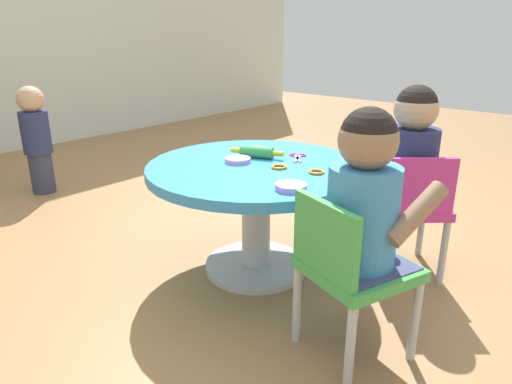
{
  "coord_description": "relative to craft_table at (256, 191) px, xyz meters",
  "views": [
    {
      "loc": [
        -1.36,
        -1.17,
        0.98
      ],
      "look_at": [
        0.0,
        0.0,
        0.35
      ],
      "focal_mm": 32.37,
      "sensor_mm": 36.0,
      "label": 1
    }
  ],
  "objects": [
    {
      "name": "seated_child_left",
      "position": [
        -0.2,
        -0.59,
        0.17
      ],
      "size": [
        0.41,
        0.37,
        0.51
      ],
      "color": "#3F4772",
      "rests_on": "ground"
    },
    {
      "name": "child_chair_left",
      "position": [
        -0.24,
        -0.58,
        -0.05
      ],
      "size": [
        0.38,
        0.38,
        0.54
      ],
      "color": "#B7B7BC",
      "rests_on": "ground"
    },
    {
      "name": "cookie_cutter_0",
      "position": [
        0.2,
        0.15,
        0.12
      ],
      "size": [
        0.07,
        0.07,
        0.01
      ],
      "primitive_type": "torus",
      "color": "#D83FA5",
      "rests_on": "craft_table"
    },
    {
      "name": "craft_scissors",
      "position": [
        0.2,
        -0.06,
        0.12
      ],
      "size": [
        0.14,
        0.12,
        0.01
      ],
      "color": "silver",
      "rests_on": "craft_table"
    },
    {
      "name": "playdough_blob_1",
      "position": [
        -0.16,
        -0.29,
        0.12
      ],
      "size": [
        0.11,
        0.11,
        0.02
      ],
      "primitive_type": "cylinder",
      "color": "#CC99E5",
      "rests_on": "craft_table"
    },
    {
      "name": "cookie_cutter_1",
      "position": [
        0.06,
        -0.25,
        0.12
      ],
      "size": [
        0.06,
        0.06,
        0.01
      ],
      "primitive_type": "torus",
      "color": "orange",
      "rests_on": "craft_table"
    },
    {
      "name": "playdough_blob_0",
      "position": [
        -0.02,
        0.08,
        0.12
      ],
      "size": [
        0.11,
        0.11,
        0.02
      ],
      "primitive_type": "cylinder",
      "color": "#CC99E5",
      "rests_on": "craft_table"
    },
    {
      "name": "toddler_standing",
      "position": [
        -0.12,
        1.69,
        -0.0
      ],
      "size": [
        0.17,
        0.17,
        0.67
      ],
      "color": "#33384C",
      "rests_on": "ground"
    },
    {
      "name": "craft_table",
      "position": [
        0.0,
        0.0,
        0.0
      ],
      "size": [
        0.88,
        0.88,
        0.47
      ],
      "color": "silver",
      "rests_on": "ground"
    },
    {
      "name": "child_chair_right",
      "position": [
        0.38,
        -0.49,
        -0.05
      ],
      "size": [
        0.42,
        0.42,
        0.54
      ],
      "color": "#B7B7BC",
      "rests_on": "ground"
    },
    {
      "name": "cookie_cutter_2",
      "position": [
        0.02,
        -0.1,
        0.12
      ],
      "size": [
        0.06,
        0.06,
        0.01
      ],
      "primitive_type": "torus",
      "color": "orange",
      "rests_on": "craft_table"
    },
    {
      "name": "rolling_pin",
      "position": [
        0.08,
        0.06,
        0.14
      ],
      "size": [
        0.11,
        0.22,
        0.05
      ],
      "color": "green",
      "rests_on": "craft_table"
    },
    {
      "name": "ground_plane",
      "position": [
        0.0,
        0.0,
        -0.36
      ],
      "size": [
        10.0,
        10.0,
        0.0
      ],
      "primitive_type": "plane",
      "color": "#9E7247"
    },
    {
      "name": "seated_child_right",
      "position": [
        0.41,
        -0.47,
        0.17
      ],
      "size": [
        0.44,
        0.43,
        0.51
      ],
      "color": "#3F4772",
      "rests_on": "ground"
    }
  ]
}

